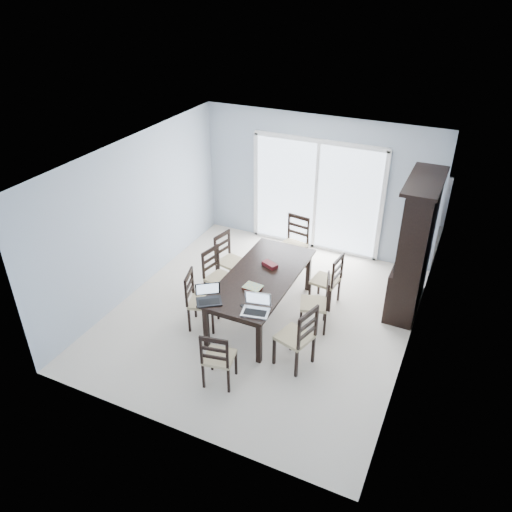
# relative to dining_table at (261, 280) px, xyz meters

# --- Properties ---
(floor) EXTENTS (5.00, 5.00, 0.00)m
(floor) POSITION_rel_dining_table_xyz_m (0.00, 0.00, -0.67)
(floor) COLOR beige
(floor) RESTS_ON ground
(ceiling) EXTENTS (5.00, 5.00, 0.00)m
(ceiling) POSITION_rel_dining_table_xyz_m (0.00, 0.00, 1.93)
(ceiling) COLOR white
(ceiling) RESTS_ON back_wall
(back_wall) EXTENTS (4.50, 0.02, 2.60)m
(back_wall) POSITION_rel_dining_table_xyz_m (0.00, 2.50, 0.63)
(back_wall) COLOR #9EABBC
(back_wall) RESTS_ON floor
(wall_left) EXTENTS (0.02, 5.00, 2.60)m
(wall_left) POSITION_rel_dining_table_xyz_m (-2.25, 0.00, 0.63)
(wall_left) COLOR #9EABBC
(wall_left) RESTS_ON floor
(wall_right) EXTENTS (0.02, 5.00, 2.60)m
(wall_right) POSITION_rel_dining_table_xyz_m (2.25, 0.00, 0.63)
(wall_right) COLOR #9EABBC
(wall_right) RESTS_ON floor
(balcony) EXTENTS (4.50, 2.00, 0.10)m
(balcony) POSITION_rel_dining_table_xyz_m (0.00, 3.50, -0.72)
(balcony) COLOR gray
(balcony) RESTS_ON ground
(railing) EXTENTS (4.50, 0.06, 1.10)m
(railing) POSITION_rel_dining_table_xyz_m (0.00, 4.50, -0.12)
(railing) COLOR #99999E
(railing) RESTS_ON balcony
(dining_table) EXTENTS (1.00, 2.20, 0.75)m
(dining_table) POSITION_rel_dining_table_xyz_m (0.00, 0.00, 0.00)
(dining_table) COLOR black
(dining_table) RESTS_ON floor
(china_hutch) EXTENTS (0.50, 1.38, 2.20)m
(china_hutch) POSITION_rel_dining_table_xyz_m (2.02, 1.25, 0.40)
(china_hutch) COLOR black
(china_hutch) RESTS_ON floor
(sliding_door) EXTENTS (2.52, 0.05, 2.18)m
(sliding_door) POSITION_rel_dining_table_xyz_m (0.00, 2.48, 0.41)
(sliding_door) COLOR silver
(sliding_door) RESTS_ON floor
(chair_left_near) EXTENTS (0.51, 0.51, 1.08)m
(chair_left_near) POSITION_rel_dining_table_xyz_m (-0.78, -0.63, -0.10)
(chair_left_near) COLOR black
(chair_left_near) RESTS_ON floor
(chair_left_mid) EXTENTS (0.49, 0.48, 1.07)m
(chair_left_mid) POSITION_rel_dining_table_xyz_m (-0.85, 0.10, -0.11)
(chair_left_mid) COLOR black
(chair_left_mid) RESTS_ON floor
(chair_left_far) EXTENTS (0.49, 0.48, 1.07)m
(chair_left_far) POSITION_rel_dining_table_xyz_m (-0.94, 0.64, -0.11)
(chair_left_far) COLOR black
(chair_left_far) RESTS_ON floor
(chair_right_near) EXTENTS (0.54, 0.53, 1.14)m
(chair_right_near) POSITION_rel_dining_table_xyz_m (0.96, -0.84, -0.07)
(chair_right_near) COLOR black
(chair_right_near) RESTS_ON floor
(chair_right_mid) EXTENTS (0.51, 0.51, 1.06)m
(chair_right_mid) POSITION_rel_dining_table_xyz_m (0.92, 0.09, -0.11)
(chair_right_mid) COLOR black
(chair_right_mid) RESTS_ON floor
(chair_right_far) EXTENTS (0.45, 0.44, 1.06)m
(chair_right_far) POSITION_rel_dining_table_xyz_m (0.89, 0.74, -0.11)
(chair_right_far) COLOR black
(chair_right_far) RESTS_ON floor
(chair_end_near) EXTENTS (0.45, 0.46, 1.01)m
(chair_end_near) POSITION_rel_dining_table_xyz_m (0.12, -1.64, -0.14)
(chair_end_near) COLOR black
(chair_end_near) RESTS_ON floor
(chair_end_far) EXTENTS (0.50, 0.51, 1.16)m
(chair_end_far) POSITION_rel_dining_table_xyz_m (-0.06, 1.60, -0.06)
(chair_end_far) COLOR black
(chair_end_far) RESTS_ON floor
(laptop_dark) EXTENTS (0.43, 0.40, 0.24)m
(laptop_dark) POSITION_rel_dining_table_xyz_m (-0.38, -0.95, 0.14)
(laptop_dark) COLOR black
(laptop_dark) RESTS_ON dining_table
(laptop_silver) EXTENTS (0.42, 0.33, 0.26)m
(laptop_silver) POSITION_rel_dining_table_xyz_m (0.32, -0.90, 0.14)
(laptop_silver) COLOR #B5B5B8
(laptop_silver) RESTS_ON dining_table
(book_stack) EXTENTS (0.29, 0.23, 0.04)m
(book_stack) POSITION_rel_dining_table_xyz_m (0.03, -0.38, 0.10)
(book_stack) COLOR maroon
(book_stack) RESTS_ON dining_table
(cell_phone) EXTENTS (0.11, 0.10, 0.01)m
(cell_phone) POSITION_rel_dining_table_xyz_m (0.10, -0.84, 0.08)
(cell_phone) COLOR black
(cell_phone) RESTS_ON dining_table
(game_box) EXTENTS (0.28, 0.22, 0.06)m
(game_box) POSITION_rel_dining_table_xyz_m (0.01, 0.29, 0.11)
(game_box) COLOR #490E0E
(game_box) RESTS_ON dining_table
(hot_tub) EXTENTS (2.10, 1.89, 1.05)m
(hot_tub) POSITION_rel_dining_table_xyz_m (-0.57, 3.47, -0.14)
(hot_tub) COLOR maroon
(hot_tub) RESTS_ON balcony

